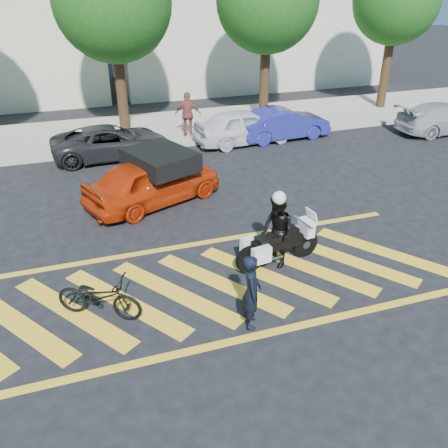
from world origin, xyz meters
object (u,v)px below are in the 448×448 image
object	(u,v)px
police_motorcycle	(277,244)
parked_mid_left	(111,142)
parked_far_right	(445,118)
parked_right	(283,124)
red_convertible	(153,181)
officer_bike	(251,292)
bicycle	(99,297)
officer_moto	(277,232)
parked_mid_right	(244,126)

from	to	relation	value
police_motorcycle	parked_mid_left	distance (m)	9.30
parked_far_right	police_motorcycle	bearing A→B (deg)	124.32
parked_right	parked_far_right	xyz separation A→B (m)	(7.11, -1.40, -0.01)
parked_far_right	red_convertible	bearing A→B (deg)	103.85
officer_bike	red_convertible	size ratio (longest dim) A/B	0.38
parked_right	parked_far_right	bearing A→B (deg)	-105.08
bicycle	officer_moto	distance (m)	4.33
officer_bike	red_convertible	bearing A→B (deg)	23.62
police_motorcycle	parked_right	world-z (taller)	parked_right
red_convertible	parked_far_right	world-z (taller)	red_convertible
bicycle	red_convertible	world-z (taller)	red_convertible
officer_moto	parked_far_right	world-z (taller)	officer_moto
bicycle	officer_bike	bearing A→B (deg)	-83.00
bicycle	officer_moto	size ratio (longest dim) A/B	1.02
bicycle	parked_right	size ratio (longest dim) A/B	0.46
police_motorcycle	parked_far_right	bearing A→B (deg)	24.34
police_motorcycle	parked_far_right	xyz separation A→B (m)	(11.30, 7.42, 0.09)
parked_right	parked_far_right	distance (m)	7.25
parked_mid_right	parked_far_right	world-z (taller)	parked_mid_right
police_motorcycle	parked_far_right	distance (m)	13.52
parked_mid_right	parked_far_right	bearing A→B (deg)	-103.88
officer_bike	parked_right	world-z (taller)	officer_bike
red_convertible	parked_mid_left	world-z (taller)	red_convertible
bicycle	police_motorcycle	distance (m)	4.32
bicycle	parked_mid_right	world-z (taller)	parked_mid_right
red_convertible	parked_far_right	size ratio (longest dim) A/B	0.97
red_convertible	parked_mid_right	bearing A→B (deg)	-68.37
officer_bike	parked_mid_right	world-z (taller)	officer_bike
officer_bike	officer_moto	world-z (taller)	officer_moto
bicycle	parked_mid_left	size ratio (longest dim) A/B	0.42
parked_mid_left	parked_mid_right	xyz separation A→B (m)	(5.40, 0.00, 0.10)
police_motorcycle	officer_moto	world-z (taller)	officer_moto
officer_bike	police_motorcycle	xyz separation A→B (m)	(1.41, 1.90, -0.26)
red_convertible	parked_mid_left	size ratio (longest dim) A/B	0.98
parked_right	officer_moto	bearing A→B (deg)	150.54
red_convertible	parked_right	size ratio (longest dim) A/B	1.08
red_convertible	bicycle	bearing A→B (deg)	134.85
red_convertible	parked_mid_right	world-z (taller)	red_convertible
police_motorcycle	parked_right	distance (m)	9.77
officer_moto	parked_right	xyz separation A→B (m)	(4.21, 8.82, -0.24)
police_motorcycle	red_convertible	bearing A→B (deg)	107.46
police_motorcycle	officer_bike	bearing A→B (deg)	-135.53
parked_mid_right	officer_bike	bearing A→B (deg)	155.27
police_motorcycle	red_convertible	size ratio (longest dim) A/B	0.53
parked_right	police_motorcycle	bearing A→B (deg)	150.64
parked_right	officer_bike	bearing A→B (deg)	148.46
parked_mid_right	parked_far_right	size ratio (longest dim) A/B	0.94
parked_mid_right	parked_far_right	xyz separation A→B (m)	(8.84, -1.40, -0.07)
bicycle	red_convertible	bearing A→B (deg)	7.61
officer_moto	parked_far_right	bearing A→B (deg)	114.28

